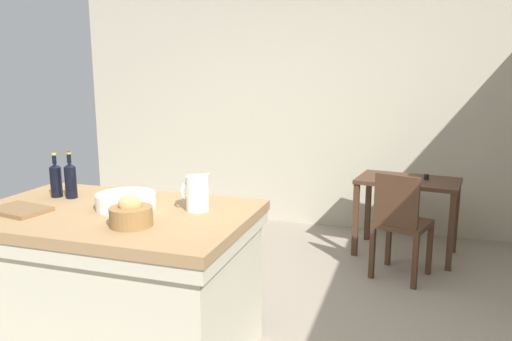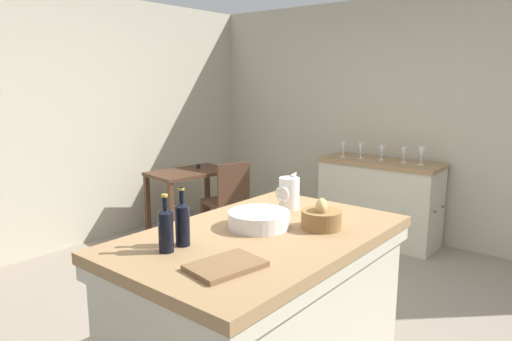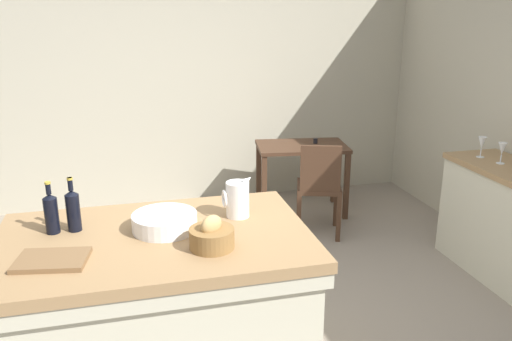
{
  "view_description": "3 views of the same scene",
  "coord_description": "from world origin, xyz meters",
  "px_view_note": "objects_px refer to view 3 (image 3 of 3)",
  "views": [
    {
      "loc": [
        1.17,
        -2.79,
        1.72
      ],
      "look_at": [
        0.17,
        0.31,
        1.05
      ],
      "focal_mm": 34.94,
      "sensor_mm": 36.0,
      "label": 1
    },
    {
      "loc": [
        -2.33,
        -1.91,
        1.72
      ],
      "look_at": [
        0.15,
        0.13,
        1.09
      ],
      "focal_mm": 32.51,
      "sensor_mm": 36.0,
      "label": 2
    },
    {
      "loc": [
        -0.57,
        -2.93,
        2.03
      ],
      "look_at": [
        0.26,
        0.35,
        0.98
      ],
      "focal_mm": 36.37,
      "sensor_mm": 36.0,
      "label": 3
    }
  ],
  "objects_px": {
    "wash_bowl": "(165,222)",
    "cutting_board": "(52,260)",
    "writing_desk": "(302,156)",
    "bread_basket": "(212,236)",
    "wine_glass_far_right": "(482,143)",
    "wine_glass_right": "(502,149)",
    "wine_bottle_dark": "(73,209)",
    "island_table": "(159,307)",
    "wooden_chair": "(319,186)",
    "wine_bottle_amber": "(51,212)",
    "pitcher": "(237,199)"
  },
  "relations": [
    {
      "from": "wooden_chair",
      "to": "bread_basket",
      "type": "distance_m",
      "value": 2.37
    },
    {
      "from": "bread_basket",
      "to": "cutting_board",
      "type": "relative_size",
      "value": 0.7
    },
    {
      "from": "wine_glass_right",
      "to": "wash_bowl",
      "type": "bearing_deg",
      "value": -164.77
    },
    {
      "from": "wooden_chair",
      "to": "wine_glass_far_right",
      "type": "bearing_deg",
      "value": -32.94
    },
    {
      "from": "cutting_board",
      "to": "wine_bottle_dark",
      "type": "distance_m",
      "value": 0.38
    },
    {
      "from": "island_table",
      "to": "pitcher",
      "type": "distance_m",
      "value": 0.73
    },
    {
      "from": "pitcher",
      "to": "cutting_board",
      "type": "xyz_separation_m",
      "value": [
        -0.95,
        -0.34,
        -0.09
      ]
    },
    {
      "from": "wooden_chair",
      "to": "cutting_board",
      "type": "bearing_deg",
      "value": -137.36
    },
    {
      "from": "wash_bowl",
      "to": "bread_basket",
      "type": "relative_size",
      "value": 1.54
    },
    {
      "from": "wash_bowl",
      "to": "wine_glass_far_right",
      "type": "height_order",
      "value": "wine_glass_far_right"
    },
    {
      "from": "wooden_chair",
      "to": "wine_bottle_dark",
      "type": "relative_size",
      "value": 3.08
    },
    {
      "from": "wine_glass_right",
      "to": "wine_bottle_amber",
      "type": "bearing_deg",
      "value": -169.15
    },
    {
      "from": "wine_bottle_dark",
      "to": "wine_glass_right",
      "type": "height_order",
      "value": "wine_bottle_dark"
    },
    {
      "from": "wine_glass_far_right",
      "to": "wine_glass_right",
      "type": "bearing_deg",
      "value": -79.8
    },
    {
      "from": "pitcher",
      "to": "bread_basket",
      "type": "relative_size",
      "value": 1.1
    },
    {
      "from": "island_table",
      "to": "wooden_chair",
      "type": "bearing_deg",
      "value": 47.27
    },
    {
      "from": "wash_bowl",
      "to": "wine_glass_right",
      "type": "xyz_separation_m",
      "value": [
        2.66,
        0.72,
        0.04
      ]
    },
    {
      "from": "cutting_board",
      "to": "wine_glass_right",
      "type": "distance_m",
      "value": 3.34
    },
    {
      "from": "wash_bowl",
      "to": "cutting_board",
      "type": "height_order",
      "value": "wash_bowl"
    },
    {
      "from": "writing_desk",
      "to": "cutting_board",
      "type": "relative_size",
      "value": 3.04
    },
    {
      "from": "writing_desk",
      "to": "wine_glass_right",
      "type": "height_order",
      "value": "wine_glass_right"
    },
    {
      "from": "writing_desk",
      "to": "wash_bowl",
      "type": "relative_size",
      "value": 2.82
    },
    {
      "from": "wooden_chair",
      "to": "bread_basket",
      "type": "relative_size",
      "value": 4.06
    },
    {
      "from": "pitcher",
      "to": "cutting_board",
      "type": "relative_size",
      "value": 0.77
    },
    {
      "from": "writing_desk",
      "to": "wine_glass_far_right",
      "type": "distance_m",
      "value": 1.75
    },
    {
      "from": "wash_bowl",
      "to": "bread_basket",
      "type": "height_order",
      "value": "bread_basket"
    },
    {
      "from": "pitcher",
      "to": "wine_bottle_amber",
      "type": "distance_m",
      "value": 0.98
    },
    {
      "from": "bread_basket",
      "to": "island_table",
      "type": "bearing_deg",
      "value": 141.44
    },
    {
      "from": "cutting_board",
      "to": "wine_glass_right",
      "type": "height_order",
      "value": "wine_glass_right"
    },
    {
      "from": "wash_bowl",
      "to": "wine_bottle_amber",
      "type": "distance_m",
      "value": 0.58
    },
    {
      "from": "bread_basket",
      "to": "wash_bowl",
      "type": "bearing_deg",
      "value": 126.61
    },
    {
      "from": "wine_bottle_dark",
      "to": "island_table",
      "type": "bearing_deg",
      "value": -23.36
    },
    {
      "from": "wine_bottle_amber",
      "to": "wine_glass_far_right",
      "type": "height_order",
      "value": "wine_bottle_amber"
    },
    {
      "from": "wooden_chair",
      "to": "wine_bottle_dark",
      "type": "distance_m",
      "value": 2.56
    },
    {
      "from": "wash_bowl",
      "to": "cutting_board",
      "type": "distance_m",
      "value": 0.59
    },
    {
      "from": "wine_bottle_dark",
      "to": "wine_glass_right",
      "type": "relative_size",
      "value": 1.75
    },
    {
      "from": "pitcher",
      "to": "wine_glass_right",
      "type": "distance_m",
      "value": 2.33
    },
    {
      "from": "wooden_chair",
      "to": "wine_glass_far_right",
      "type": "relative_size",
      "value": 5.29
    },
    {
      "from": "island_table",
      "to": "writing_desk",
      "type": "relative_size",
      "value": 1.66
    },
    {
      "from": "island_table",
      "to": "bread_basket",
      "type": "bearing_deg",
      "value": -38.56
    },
    {
      "from": "wooden_chair",
      "to": "wine_bottle_amber",
      "type": "height_order",
      "value": "wine_bottle_amber"
    },
    {
      "from": "island_table",
      "to": "wine_glass_far_right",
      "type": "relative_size",
      "value": 9.44
    },
    {
      "from": "cutting_board",
      "to": "wine_bottle_dark",
      "type": "bearing_deg",
      "value": 78.17
    },
    {
      "from": "writing_desk",
      "to": "cutting_board",
      "type": "height_order",
      "value": "cutting_board"
    },
    {
      "from": "bread_basket",
      "to": "wine_glass_far_right",
      "type": "bearing_deg",
      "value": 26.34
    },
    {
      "from": "writing_desk",
      "to": "bread_basket",
      "type": "distance_m",
      "value": 2.89
    },
    {
      "from": "pitcher",
      "to": "wooden_chair",
      "type": "bearing_deg",
      "value": 54.63
    },
    {
      "from": "wine_bottle_dark",
      "to": "wine_bottle_amber",
      "type": "height_order",
      "value": "wine_bottle_dark"
    },
    {
      "from": "island_table",
      "to": "wine_bottle_amber",
      "type": "relative_size",
      "value": 5.72
    },
    {
      "from": "wash_bowl",
      "to": "cutting_board",
      "type": "bearing_deg",
      "value": -155.04
    }
  ]
}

